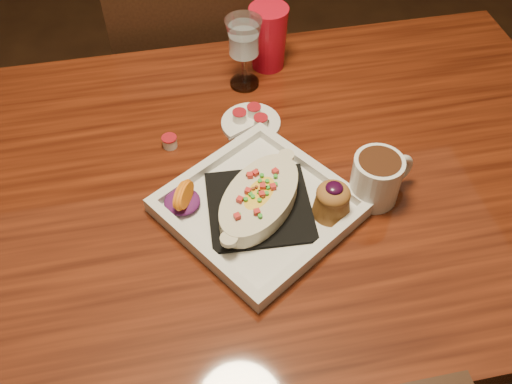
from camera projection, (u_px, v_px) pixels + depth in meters
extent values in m
plane|color=#311D10|center=(237.00, 356.00, 1.64)|extent=(7.00, 7.00, 0.00)
cube|color=maroon|center=(227.00, 189.00, 1.09)|extent=(1.50, 0.90, 0.04)
cylinder|color=black|center=(433.00, 146.00, 1.69)|extent=(0.07, 0.07, 0.71)
cube|color=black|center=(193.00, 81.00, 1.75)|extent=(0.42, 0.42, 0.04)
cylinder|color=black|center=(239.00, 96.00, 2.05)|extent=(0.04, 0.04, 0.45)
cylinder|color=black|center=(144.00, 108.00, 2.00)|extent=(0.04, 0.04, 0.45)
cylinder|color=black|center=(258.00, 163.00, 1.83)|extent=(0.04, 0.04, 0.45)
cylinder|color=black|center=(152.00, 178.00, 1.79)|extent=(0.04, 0.04, 0.45)
cube|color=black|center=(194.00, 48.00, 1.44)|extent=(0.40, 0.03, 0.46)
cube|color=silver|center=(259.00, 209.00, 1.02)|extent=(0.40, 0.40, 0.01)
cube|color=black|center=(259.00, 206.00, 1.01)|extent=(0.19, 0.19, 0.01)
ellipsoid|color=yellow|center=(259.00, 198.00, 1.00)|extent=(0.18, 0.20, 0.03)
ellipsoid|color=#5C1558|center=(182.00, 202.00, 1.01)|extent=(0.07, 0.07, 0.02)
cone|color=brown|center=(332.00, 203.00, 0.99)|extent=(0.07, 0.07, 0.05)
ellipsoid|color=brown|center=(333.00, 194.00, 0.97)|extent=(0.06, 0.06, 0.03)
ellipsoid|color=black|center=(334.00, 188.00, 0.96)|extent=(0.03, 0.03, 0.01)
cylinder|color=silver|center=(376.00, 179.00, 1.01)|extent=(0.09, 0.09, 0.09)
cylinder|color=#32190D|center=(379.00, 164.00, 0.99)|extent=(0.07, 0.07, 0.02)
torus|color=silver|center=(397.00, 170.00, 1.03)|extent=(0.07, 0.03, 0.07)
cylinder|color=silver|center=(245.00, 83.00, 1.26)|extent=(0.06, 0.06, 0.01)
cylinder|color=silver|center=(244.00, 69.00, 1.23)|extent=(0.01, 0.01, 0.07)
cone|color=silver|center=(244.00, 38.00, 1.17)|extent=(0.08, 0.08, 0.08)
cylinder|color=silver|center=(251.00, 123.00, 1.17)|extent=(0.12, 0.12, 0.01)
cylinder|color=white|center=(240.00, 116.00, 1.16)|extent=(0.03, 0.03, 0.02)
cylinder|color=#B01520|center=(239.00, 112.00, 1.16)|extent=(0.03, 0.03, 0.00)
cylinder|color=white|center=(254.00, 111.00, 1.17)|extent=(0.03, 0.03, 0.02)
cylinder|color=#B01520|center=(254.00, 107.00, 1.17)|extent=(0.03, 0.03, 0.00)
cylinder|color=white|center=(261.00, 122.00, 1.15)|extent=(0.03, 0.03, 0.02)
cylinder|color=#B01520|center=(261.00, 118.00, 1.15)|extent=(0.03, 0.03, 0.00)
cylinder|color=white|center=(170.00, 142.00, 1.13)|extent=(0.03, 0.03, 0.02)
cylinder|color=#B01520|center=(169.00, 138.00, 1.12)|extent=(0.03, 0.03, 0.00)
cone|color=red|center=(268.00, 38.00, 1.25)|extent=(0.09, 0.09, 0.14)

